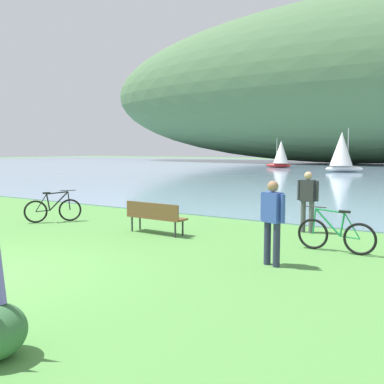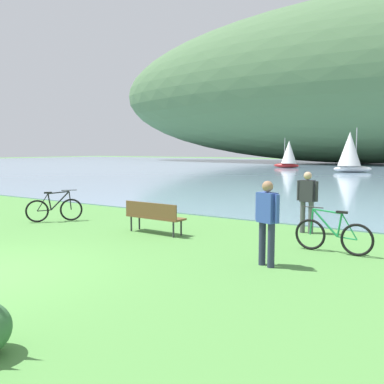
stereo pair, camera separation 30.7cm
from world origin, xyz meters
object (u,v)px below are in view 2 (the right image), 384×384
(bicycle_beside_path, at_px, (54,209))
(sailboat_nearest_to_shore, at_px, (350,151))
(bicycle_leaning_near_bench, at_px, (333,235))
(person_on_the_grass, at_px, (267,218))
(person_at_shoreline, at_px, (307,198))
(sailboat_toward_hillside, at_px, (289,154))
(park_bench_near_camera, at_px, (154,215))

(bicycle_beside_path, relative_size, sailboat_nearest_to_shore, 0.33)
(bicycle_leaning_near_bench, relative_size, person_on_the_grass, 1.04)
(person_at_shoreline, xyz_separation_m, sailboat_toward_hillside, (-15.61, 38.88, 0.77))
(bicycle_leaning_near_bench, distance_m, person_on_the_grass, 2.10)
(park_bench_near_camera, height_order, sailboat_nearest_to_shore, sailboat_nearest_to_shore)
(bicycle_leaning_near_bench, height_order, person_on_the_grass, person_on_the_grass)
(park_bench_near_camera, bearing_deg, person_at_shoreline, 34.90)
(bicycle_leaning_near_bench, xyz_separation_m, sailboat_toward_hillside, (-16.87, 40.81, 1.35))
(person_at_shoreline, bearing_deg, bicycle_leaning_near_bench, -56.79)
(park_bench_near_camera, bearing_deg, sailboat_toward_hillside, 106.36)
(park_bench_near_camera, distance_m, person_on_the_grass, 4.21)
(bicycle_leaning_near_bench, xyz_separation_m, person_at_shoreline, (-1.26, 1.92, 0.58))
(bicycle_leaning_near_bench, bearing_deg, person_at_shoreline, 123.21)
(bicycle_leaning_near_bench, xyz_separation_m, bicycle_beside_path, (-8.67, -0.70, 0.00))
(person_at_shoreline, height_order, sailboat_nearest_to_shore, sailboat_nearest_to_shore)
(sailboat_toward_hillside, bearing_deg, person_on_the_grass, -69.34)
(park_bench_near_camera, relative_size, bicycle_leaning_near_bench, 1.03)
(bicycle_leaning_near_bench, relative_size, sailboat_nearest_to_shore, 0.41)
(person_at_shoreline, relative_size, sailboat_nearest_to_shore, 0.39)
(bicycle_beside_path, bearing_deg, sailboat_nearest_to_shore, 88.99)
(park_bench_near_camera, bearing_deg, person_on_the_grass, -18.84)
(park_bench_near_camera, height_order, bicycle_beside_path, bicycle_beside_path)
(person_at_shoreline, distance_m, person_on_the_grass, 3.81)
(person_at_shoreline, height_order, person_on_the_grass, same)
(person_on_the_grass, bearing_deg, bicycle_beside_path, 171.62)
(park_bench_near_camera, xyz_separation_m, sailboat_nearest_to_shore, (-3.32, 34.86, 1.57))
(person_on_the_grass, bearing_deg, bicycle_leaning_near_bench, 67.24)
(sailboat_nearest_to_shore, xyz_separation_m, sailboat_toward_hillside, (-8.81, 6.46, -0.34))
(bicycle_leaning_near_bench, bearing_deg, sailboat_toward_hillside, 112.46)
(sailboat_nearest_to_shore, bearing_deg, bicycle_leaning_near_bench, -76.80)
(bicycle_beside_path, distance_m, person_on_the_grass, 8.00)
(park_bench_near_camera, height_order, sailboat_toward_hillside, sailboat_toward_hillside)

